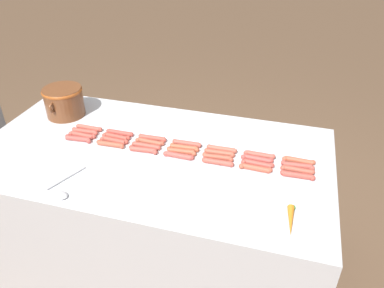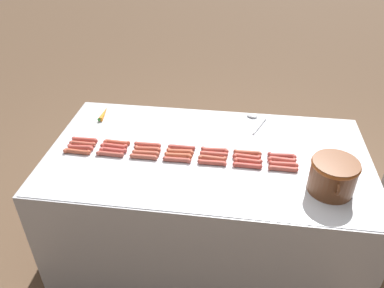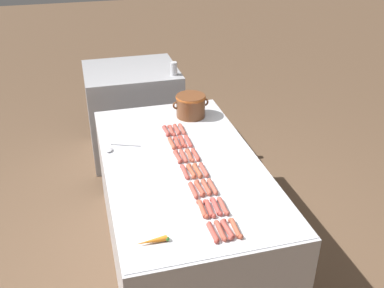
{
  "view_description": "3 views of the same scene",
  "coord_description": "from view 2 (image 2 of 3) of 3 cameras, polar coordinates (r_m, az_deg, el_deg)",
  "views": [
    {
      "loc": [
        -1.55,
        -0.67,
        1.98
      ],
      "look_at": [
        0.03,
        -0.22,
        0.91
      ],
      "focal_mm": 34.96,
      "sensor_mm": 36.0,
      "label": 1
    },
    {
      "loc": [
        1.83,
        0.15,
        2.18
      ],
      "look_at": [
        0.08,
        -0.08,
        0.96
      ],
      "focal_mm": 35.67,
      "sensor_mm": 36.0,
      "label": 2
    },
    {
      "loc": [
        -0.59,
        -2.47,
        2.4
      ],
      "look_at": [
        0.12,
        0.17,
        0.87
      ],
      "focal_mm": 41.05,
      "sensor_mm": 36.0,
      "label": 3
    }
  ],
  "objects": [
    {
      "name": "ground_plane",
      "position": [
        2.85,
        1.94,
        -15.28
      ],
      "size": [
        20.0,
        20.0,
        0.0
      ],
      "primitive_type": "plane",
      "color": "brown"
    },
    {
      "name": "griddle_counter",
      "position": [
        2.54,
        2.12,
        -9.12
      ],
      "size": [
        1.04,
        1.91,
        0.85
      ],
      "color": "#BCBCC1",
      "rests_on": "ground_plane"
    },
    {
      "name": "hot_dog_0",
      "position": [
        2.45,
        -15.74,
        0.62
      ],
      "size": [
        0.03,
        0.17,
        0.03
      ],
      "color": "#B5453B",
      "rests_on": "griddle_counter"
    },
    {
      "name": "hot_dog_1",
      "position": [
        2.38,
        -11.19,
        0.24
      ],
      "size": [
        0.03,
        0.17,
        0.03
      ],
      "color": "#B84E39",
      "rests_on": "griddle_counter"
    },
    {
      "name": "hot_dog_2",
      "position": [
        2.33,
        -6.67,
        -0.09
      ],
      "size": [
        0.03,
        0.17,
        0.03
      ],
      "color": "#B44A3E",
      "rests_on": "griddle_counter"
    },
    {
      "name": "hot_dog_3",
      "position": [
        2.29,
        -1.56,
        -0.5
      ],
      "size": [
        0.03,
        0.17,
        0.03
      ],
      "color": "#B14840",
      "rests_on": "griddle_counter"
    },
    {
      "name": "hot_dog_4",
      "position": [
        2.27,
        3.41,
        -0.9
      ],
      "size": [
        0.04,
        0.17,
        0.03
      ],
      "color": "#B0483D",
      "rests_on": "griddle_counter"
    },
    {
      "name": "hot_dog_5",
      "position": [
        2.27,
        8.3,
        -1.3
      ],
      "size": [
        0.03,
        0.17,
        0.03
      ],
      "color": "#AD4D38",
      "rests_on": "griddle_counter"
    },
    {
      "name": "hot_dog_6",
      "position": [
        2.29,
        13.3,
        -1.69
      ],
      "size": [
        0.04,
        0.17,
        0.03
      ],
      "color": "#AC453E",
      "rests_on": "griddle_counter"
    },
    {
      "name": "hot_dog_7",
      "position": [
        2.42,
        -16.05,
        0.05
      ],
      "size": [
        0.03,
        0.17,
        0.03
      ],
      "color": "#AF4E3C",
      "rests_on": "griddle_counter"
    },
    {
      "name": "hot_dog_8",
      "position": [
        2.35,
        -11.6,
        -0.29
      ],
      "size": [
        0.04,
        0.17,
        0.03
      ],
      "color": "#B5473D",
      "rests_on": "griddle_counter"
    },
    {
      "name": "hot_dog_9",
      "position": [
        2.29,
        -6.68,
        -0.72
      ],
      "size": [
        0.04,
        0.17,
        0.03
      ],
      "color": "#B14C39",
      "rests_on": "griddle_counter"
    },
    {
      "name": "hot_dog_10",
      "position": [
        2.26,
        -1.79,
        -1.12
      ],
      "size": [
        0.04,
        0.17,
        0.03
      ],
      "color": "#B55238",
      "rests_on": "griddle_counter"
    },
    {
      "name": "hot_dog_11",
      "position": [
        2.24,
        3.29,
        -1.49
      ],
      "size": [
        0.03,
        0.17,
        0.03
      ],
      "color": "#B44C3F",
      "rests_on": "griddle_counter"
    },
    {
      "name": "hot_dog_12",
      "position": [
        2.24,
        8.21,
        -1.89
      ],
      "size": [
        0.04,
        0.17,
        0.03
      ],
      "color": "#B3493C",
      "rests_on": "griddle_counter"
    },
    {
      "name": "hot_dog_13",
      "position": [
        2.25,
        13.3,
        -2.29
      ],
      "size": [
        0.04,
        0.17,
        0.03
      ],
      "color": "#B64C40",
      "rests_on": "griddle_counter"
    },
    {
      "name": "hot_dog_14",
      "position": [
        2.39,
        -16.35,
        -0.48
      ],
      "size": [
        0.04,
        0.17,
        0.03
      ],
      "color": "#B34A40",
      "rests_on": "griddle_counter"
    },
    {
      "name": "hot_dog_15",
      "position": [
        2.32,
        -11.71,
        -0.91
      ],
      "size": [
        0.03,
        0.17,
        0.03
      ],
      "color": "#B64841",
      "rests_on": "griddle_counter"
    },
    {
      "name": "hot_dog_16",
      "position": [
        2.26,
        -6.93,
        -1.34
      ],
      "size": [
        0.03,
        0.17,
        0.03
      ],
      "color": "#AC503C",
      "rests_on": "griddle_counter"
    },
    {
      "name": "hot_dog_17",
      "position": [
        2.23,
        -2.08,
        -1.7
      ],
      "size": [
        0.04,
        0.17,
        0.03
      ],
      "color": "#B45438",
      "rests_on": "griddle_counter"
    },
    {
      "name": "hot_dog_18",
      "position": [
        2.21,
        3.08,
        -2.13
      ],
      "size": [
        0.04,
        0.17,
        0.03
      ],
      "color": "#AC513B",
      "rests_on": "griddle_counter"
    },
    {
      "name": "hot_dog_19",
      "position": [
        2.21,
        8.36,
        -2.52
      ],
      "size": [
        0.04,
        0.17,
        0.03
      ],
      "color": "#B2463A",
      "rests_on": "griddle_counter"
    },
    {
      "name": "hot_dog_20",
      "position": [
        2.22,
        13.52,
        -2.95
      ],
      "size": [
        0.03,
        0.17,
        0.03
      ],
      "color": "#B64A3F",
      "rests_on": "griddle_counter"
    },
    {
      "name": "hot_dog_21",
      "position": [
        2.36,
        -16.82,
        -1.09
      ],
      "size": [
        0.03,
        0.17,
        0.03
      ],
      "color": "#B7533A",
      "rests_on": "griddle_counter"
    },
    {
      "name": "hot_dog_22",
      "position": [
        2.29,
        -12.17,
        -1.48
      ],
      "size": [
        0.03,
        0.17,
        0.03
      ],
      "color": "#AC4D40",
      "rests_on": "griddle_counter"
    },
    {
      "name": "hot_dog_23",
      "position": [
        2.23,
        -7.26,
        -1.9
      ],
      "size": [
        0.03,
        0.17,
        0.03
      ],
      "color": "#B15341",
      "rests_on": "griddle_counter"
    },
    {
      "name": "hot_dog_24",
      "position": [
        2.19,
        -2.28,
        -2.36
      ],
      "size": [
        0.03,
        0.17,
        0.03
      ],
      "color": "#AE4D40",
      "rests_on": "griddle_counter"
    },
    {
      "name": "hot_dog_25",
      "position": [
        2.17,
        3.01,
        -2.79
      ],
      "size": [
        0.03,
        0.17,
        0.03
      ],
      "color": "#B7493C",
      "rests_on": "griddle_counter"
    },
    {
      "name": "hot_dog_26",
      "position": [
        2.17,
        8.29,
        -3.21
      ],
      "size": [
        0.03,
        0.17,
        0.03
      ],
      "color": "#B9453B",
      "rests_on": "griddle_counter"
    },
    {
      "name": "hot_dog_27",
      "position": [
        2.19,
        13.48,
        -3.61
      ],
      "size": [
        0.03,
        0.17,
        0.03
      ],
      "color": "#AF4E41",
      "rests_on": "griddle_counter"
    },
    {
      "name": "bean_pot",
      "position": [
        2.08,
        20.37,
        -4.31
      ],
      "size": [
        0.3,
        0.24,
        0.18
      ],
      "color": "brown",
      "rests_on": "griddle_counter"
    },
    {
      "name": "serving_spoon",
      "position": [
        2.61,
        9.35,
        3.69
      ],
      "size": [
        0.26,
        0.14,
        0.02
      ],
      "color": "#B7B7BC",
      "rests_on": "griddle_counter"
    },
    {
      "name": "carrot",
      "position": [
        2.7,
        -13.08,
        4.45
      ],
      "size": [
        0.18,
        0.04,
        0.03
      ],
      "color": "orange",
      "rests_on": "griddle_counter"
    }
  ]
}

